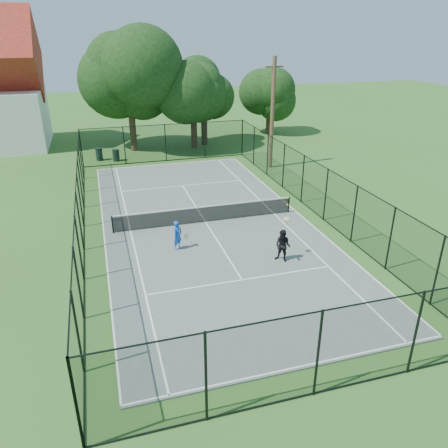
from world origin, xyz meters
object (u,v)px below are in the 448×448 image
object	(u,v)px
player_blue	(178,235)
player_black	(283,246)
trash_bin_right	(116,155)
trash_bin_left	(99,154)
utility_pole	(272,113)
tennis_net	(205,213)

from	to	relation	value
player_blue	player_black	bearing A→B (deg)	-30.24
trash_bin_right	trash_bin_left	bearing A→B (deg)	156.05
utility_pole	player_black	world-z (taller)	utility_pole
tennis_net	player_black	xyz separation A→B (m)	(2.30, -5.31, 0.26)
trash_bin_left	trash_bin_right	size ratio (longest dim) A/B	1.09
player_blue	trash_bin_right	bearing A→B (deg)	96.22
utility_pole	tennis_net	bearing A→B (deg)	-129.70
tennis_net	player_black	distance (m)	5.79
tennis_net	trash_bin_left	xyz separation A→B (m)	(-5.22, 14.76, -0.06)
player_black	trash_bin_right	bearing A→B (deg)	107.70
trash_bin_left	player_blue	distance (m)	17.81
player_black	utility_pole	bearing A→B (deg)	70.14
utility_pole	trash_bin_right	bearing A→B (deg)	155.53
trash_bin_right	player_blue	xyz separation A→B (m)	(1.85, -16.94, 0.31)
trash_bin_left	player_blue	size ratio (longest dim) A/B	0.71
trash_bin_right	player_blue	distance (m)	17.05
tennis_net	trash_bin_left	bearing A→B (deg)	109.48
tennis_net	utility_pole	xyz separation A→B (m)	(7.47, 9.00, 3.56)
trash_bin_right	player_black	size ratio (longest dim) A/B	0.37
tennis_net	player_black	bearing A→B (deg)	-66.55
utility_pole	player_blue	bearing A→B (deg)	-129.05
tennis_net	trash_bin_right	world-z (taller)	tennis_net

